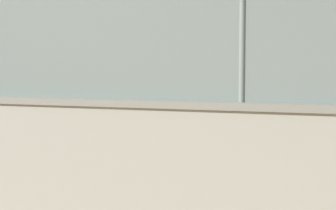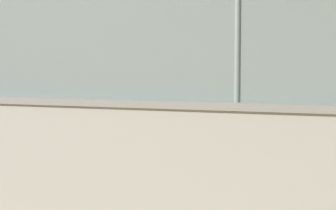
# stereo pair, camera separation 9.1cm
# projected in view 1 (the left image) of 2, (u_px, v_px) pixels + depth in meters

# --- Properties ---
(ground_plane) EXTENTS (260.00, 260.00, 0.00)m
(ground_plane) POSITION_uv_depth(u_px,v_px,m) (227.00, 130.00, 18.19)
(ground_plane) COLOR tan
(perimeter_wall) EXTENTS (23.75, 1.29, 1.88)m
(perimeter_wall) POSITION_uv_depth(u_px,v_px,m) (103.00, 177.00, 5.90)
(perimeter_wall) COLOR gray
(perimeter_wall) RESTS_ON ground_plane
(fence_panel_on_wall) EXTENTS (23.33, 1.00, 2.24)m
(fence_panel_on_wall) POSITION_uv_depth(u_px,v_px,m) (102.00, 3.00, 5.76)
(fence_panel_on_wall) COLOR slate
(fence_panel_on_wall) RESTS_ON perimeter_wall
(player_foreground_swinging) EXTENTS (1.26, 0.74, 1.67)m
(player_foreground_swinging) POSITION_uv_depth(u_px,v_px,m) (139.00, 101.00, 19.96)
(player_foreground_swinging) COLOR black
(player_foreground_swinging) RESTS_ON ground_plane
(player_at_service_line) EXTENTS (0.80, 1.06, 1.72)m
(player_at_service_line) POSITION_uv_depth(u_px,v_px,m) (320.00, 133.00, 9.43)
(player_at_service_line) COLOR #B2B2B2
(player_at_service_line) RESTS_ON ground_plane
(sports_ball) EXTENTS (0.10, 0.10, 0.10)m
(sports_ball) POSITION_uv_depth(u_px,v_px,m) (130.00, 129.00, 18.20)
(sports_ball) COLOR white
(sports_ball) RESTS_ON ground_plane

